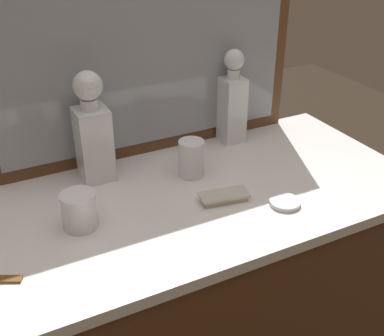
# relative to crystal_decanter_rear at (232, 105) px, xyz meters

# --- Properties ---
(dresser) EXTENTS (1.27, 0.62, 0.88)m
(dresser) POSITION_rel_crystal_decanter_rear_xyz_m (-0.27, -0.24, -0.56)
(dresser) COLOR brown
(dresser) RESTS_ON ground_plane
(dresser_mirror) EXTENTS (0.98, 0.03, 0.69)m
(dresser_mirror) POSITION_rel_crystal_decanter_rear_xyz_m (-0.27, 0.05, 0.22)
(dresser_mirror) COLOR brown
(dresser_mirror) RESTS_ON dresser
(crystal_decanter_rear) EXTENTS (0.07, 0.07, 0.31)m
(crystal_decanter_rear) POSITION_rel_crystal_decanter_rear_xyz_m (0.00, 0.00, 0.00)
(crystal_decanter_rear) COLOR white
(crystal_decanter_rear) RESTS_ON dresser
(crystal_decanter_left) EXTENTS (0.09, 0.09, 0.32)m
(crystal_decanter_left) POSITION_rel_crystal_decanter_rear_xyz_m (-0.47, -0.04, 0.00)
(crystal_decanter_left) COLOR white
(crystal_decanter_left) RESTS_ON dresser
(crystal_tumbler_rear) EXTENTS (0.09, 0.09, 0.09)m
(crystal_tumbler_rear) POSITION_rel_crystal_decanter_rear_xyz_m (-0.58, -0.25, -0.08)
(crystal_tumbler_rear) COLOR white
(crystal_tumbler_rear) RESTS_ON dresser
(crystal_tumbler_far_left) EXTENTS (0.07, 0.07, 0.11)m
(crystal_tumbler_far_left) POSITION_rel_crystal_decanter_rear_xyz_m (-0.22, -0.15, -0.07)
(crystal_tumbler_far_left) COLOR white
(crystal_tumbler_far_left) RESTS_ON dresser
(silver_brush_rear) EXTENTS (0.14, 0.07, 0.02)m
(silver_brush_rear) POSITION_rel_crystal_decanter_rear_xyz_m (-0.21, -0.31, -0.11)
(silver_brush_rear) COLOR #B7A88C
(silver_brush_rear) RESTS_ON dresser
(porcelain_dish) EXTENTS (0.08, 0.08, 0.01)m
(porcelain_dish) POSITION_rel_crystal_decanter_rear_xyz_m (-0.07, -0.40, -0.12)
(porcelain_dish) COLOR silver
(porcelain_dish) RESTS_ON dresser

